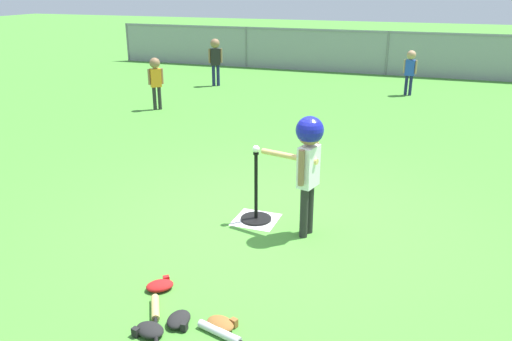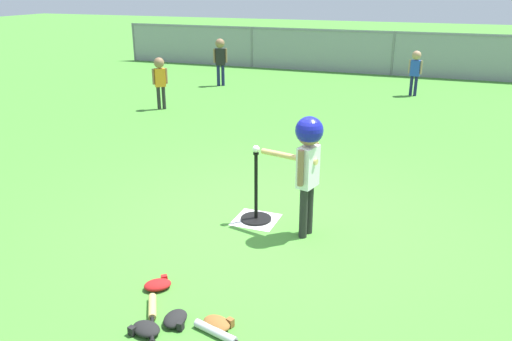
{
  "view_description": "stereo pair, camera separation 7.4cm",
  "coord_description": "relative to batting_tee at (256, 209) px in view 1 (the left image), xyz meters",
  "views": [
    {
      "loc": [
        1.39,
        -4.47,
        2.32
      ],
      "look_at": [
        -0.25,
        0.06,
        0.55
      ],
      "focal_mm": 35.83,
      "sensor_mm": 36.0,
      "label": 1
    },
    {
      "loc": [
        1.46,
        -4.44,
        2.32
      ],
      "look_at": [
        -0.25,
        0.06,
        0.55
      ],
      "focal_mm": 35.83,
      "sensor_mm": 36.0,
      "label": 2
    }
  ],
  "objects": [
    {
      "name": "home_plate",
      "position": [
        0.0,
        -0.0,
        -0.12
      ],
      "size": [
        0.44,
        0.44,
        0.01
      ],
      "primitive_type": "cube",
      "color": "white",
      "rests_on": "ground_plane"
    },
    {
      "name": "glove_by_plate",
      "position": [
        0.37,
        -1.75,
        -0.09
      ],
      "size": [
        0.26,
        0.23,
        0.07
      ],
      "color": "brown",
      "rests_on": "ground_plane"
    },
    {
      "name": "spare_bat_silver",
      "position": [
        0.46,
        -1.86,
        -0.09
      ],
      "size": [
        0.7,
        0.24,
        0.06
      ],
      "color": "silver",
      "rests_on": "ground_plane"
    },
    {
      "name": "glove_outfield_drop",
      "position": [
        -0.29,
        -1.47,
        -0.09
      ],
      "size": [
        0.27,
        0.26,
        0.07
      ],
      "color": "#B21919",
      "rests_on": "ground_plane"
    },
    {
      "name": "fielder_deep_right",
      "position": [
        1.0,
        7.06,
        0.5
      ],
      "size": [
        0.29,
        0.19,
        0.97
      ],
      "color": "#191E4C",
      "rests_on": "ground_plane"
    },
    {
      "name": "glove_tossed_aside",
      "position": [
        -0.08,
        -1.99,
        -0.09
      ],
      "size": [
        0.25,
        0.21,
        0.07
      ],
      "color": "black",
      "rests_on": "ground_plane"
    },
    {
      "name": "batting_tee",
      "position": [
        0.0,
        0.0,
        0.0
      ],
      "size": [
        0.32,
        0.32,
        0.74
      ],
      "color": "black",
      "rests_on": "ground_plane"
    },
    {
      "name": "spare_bat_wood",
      "position": [
        -0.15,
        -1.79,
        -0.09
      ],
      "size": [
        0.34,
        0.51,
        0.06
      ],
      "color": "#DBB266",
      "rests_on": "ground_plane"
    },
    {
      "name": "fielder_deep_left",
      "position": [
        -3.41,
        6.64,
        0.59
      ],
      "size": [
        0.3,
        0.22,
        1.1
      ],
      "color": "#191E4C",
      "rests_on": "ground_plane"
    },
    {
      "name": "ground_plane",
      "position": [
        0.25,
        -0.06,
        -0.12
      ],
      "size": [
        60.0,
        60.0,
        0.0
      ],
      "primitive_type": "plane",
      "color": "#478C33"
    },
    {
      "name": "baseball_on_tee",
      "position": [
        0.0,
        0.0,
        0.66
      ],
      "size": [
        0.07,
        0.07,
        0.07
      ],
      "primitive_type": "sphere",
      "color": "white",
      "rests_on": "batting_tee"
    },
    {
      "name": "glove_near_bats",
      "position": [
        0.06,
        -1.81,
        -0.09
      ],
      "size": [
        0.18,
        0.23,
        0.07
      ],
      "color": "black",
      "rests_on": "ground_plane"
    },
    {
      "name": "batter_child",
      "position": [
        0.56,
        -0.14,
        0.73
      ],
      "size": [
        0.63,
        0.33,
        1.19
      ],
      "color": "#262626",
      "rests_on": "ground_plane"
    },
    {
      "name": "fielder_near_right",
      "position": [
        -3.48,
        4.01,
        0.52
      ],
      "size": [
        0.24,
        0.22,
        1.0
      ],
      "color": "#262626",
      "rests_on": "ground_plane"
    },
    {
      "name": "outfield_fence",
      "position": [
        0.25,
        9.59,
        0.49
      ],
      "size": [
        16.06,
        0.06,
        1.15
      ],
      "color": "slate",
      "rests_on": "ground_plane"
    }
  ]
}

